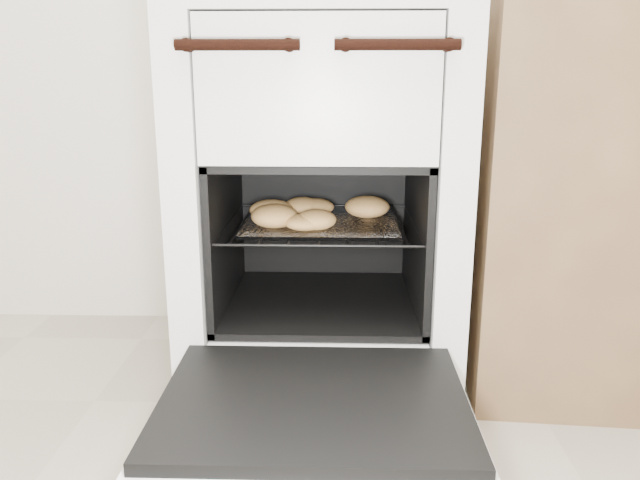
% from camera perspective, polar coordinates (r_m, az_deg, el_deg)
% --- Properties ---
extents(stove, '(0.57, 0.64, 0.88)m').
position_cam_1_polar(stove, '(1.43, 0.17, 3.28)').
color(stove, silver).
rests_on(stove, ground).
extents(oven_door, '(0.52, 0.40, 0.04)m').
position_cam_1_polar(oven_door, '(1.06, -0.58, -14.97)').
color(oven_door, black).
rests_on(oven_door, stove).
extents(oven_rack, '(0.42, 0.40, 0.01)m').
position_cam_1_polar(oven_rack, '(1.37, 0.10, 1.57)').
color(oven_rack, black).
rests_on(oven_rack, stove).
extents(foil_sheet, '(0.33, 0.29, 0.01)m').
position_cam_1_polar(foil_sheet, '(1.35, 0.07, 1.62)').
color(foil_sheet, silver).
rests_on(foil_sheet, oven_rack).
extents(baked_rolls, '(0.34, 0.25, 0.05)m').
position_cam_1_polar(baked_rolls, '(1.34, -1.07, 2.61)').
color(baked_rolls, '#DFA759').
rests_on(baked_rolls, foil_sheet).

